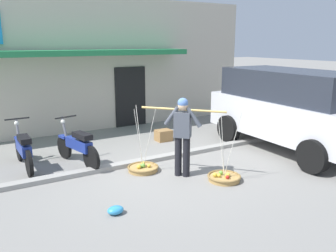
{
  "coord_description": "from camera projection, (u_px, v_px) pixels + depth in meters",
  "views": [
    {
      "loc": [
        -3.63,
        -6.39,
        2.81
      ],
      "look_at": [
        0.53,
        0.6,
        0.85
      ],
      "focal_mm": 37.39,
      "sensor_mm": 36.0,
      "label": 1
    }
  ],
  "objects": [
    {
      "name": "parked_truck",
      "position": [
        293.0,
        108.0,
        9.16
      ],
      "size": [
        2.27,
        4.86,
        2.1
      ],
      "color": "silver",
      "rests_on": "ground"
    },
    {
      "name": "motorcycle_second_in_row",
      "position": [
        78.0,
        146.0,
        8.12
      ],
      "size": [
        0.61,
        1.79,
        1.09
      ],
      "color": "black",
      "rests_on": "ground"
    },
    {
      "name": "sidewalk_curb",
      "position": [
        147.0,
        160.0,
        8.37
      ],
      "size": [
        20.0,
        0.24,
        0.1
      ],
      "primitive_type": "cube",
      "color": "gray",
      "rests_on": "ground"
    },
    {
      "name": "fruit_basket_right_side",
      "position": [
        143.0,
        168.0,
        7.8
      ],
      "size": [
        0.7,
        0.7,
        1.45
      ],
      "color": "#B2894C",
      "rests_on": "ground"
    },
    {
      "name": "fruit_basket_left_side",
      "position": [
        224.0,
        177.0,
        7.26
      ],
      "size": [
        0.7,
        0.7,
        1.45
      ],
      "color": "#B2894C",
      "rests_on": "ground"
    },
    {
      "name": "ground_plane",
      "position": [
        161.0,
        171.0,
        7.8
      ],
      "size": [
        90.0,
        90.0,
        0.0
      ],
      "primitive_type": "plane",
      "color": "gray"
    },
    {
      "name": "motorcycle_nearest_shop",
      "position": [
        23.0,
        149.0,
        7.87
      ],
      "size": [
        0.54,
        1.82,
        1.09
      ],
      "color": "black",
      "rests_on": "ground"
    },
    {
      "name": "storefront_building",
      "position": [
        52.0,
        62.0,
        12.71
      ],
      "size": [
        13.0,
        6.0,
        4.2
      ],
      "color": "beige",
      "rests_on": "ground"
    },
    {
      "name": "fruit_vendor",
      "position": [
        183.0,
        132.0,
        7.32
      ],
      "size": [
        1.23,
        1.38,
        1.7
      ],
      "color": "black",
      "rests_on": "ground"
    },
    {
      "name": "plastic_litter_bag",
      "position": [
        115.0,
        210.0,
        5.84
      ],
      "size": [
        0.28,
        0.22,
        0.14
      ],
      "primitive_type": "ellipsoid",
      "color": "#3393D1",
      "rests_on": "ground"
    },
    {
      "name": "wooden_crate",
      "position": [
        164.0,
        135.0,
        10.19
      ],
      "size": [
        0.44,
        0.36,
        0.32
      ],
      "primitive_type": "cube",
      "color": "olive",
      "rests_on": "ground"
    }
  ]
}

